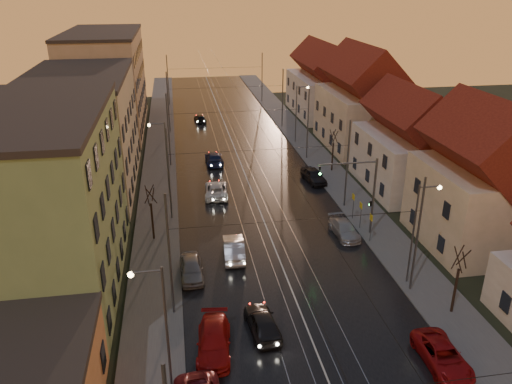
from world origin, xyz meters
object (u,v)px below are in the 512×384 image
driving_car_4 (200,118)px  parked_right_1 (344,229)px  driving_car_1 (234,248)px  parked_left_2 (214,341)px  street_lamp_2 (163,151)px  parked_left_3 (191,268)px  driving_car_3 (214,158)px  parked_right_0 (442,356)px  driving_car_2 (216,190)px  driving_car_0 (262,322)px  street_lamp_3 (298,108)px  street_lamp_1 (418,225)px  parked_right_2 (314,176)px  street_lamp_0 (160,319)px  traffic_light_mast (363,187)px

driving_car_4 → parked_right_1: (10.36, -40.90, -0.00)m
driving_car_1 → parked_left_2: size_ratio=0.95×
street_lamp_2 → parked_left_3: bearing=-83.4°
driving_car_3 → parked_right_0: size_ratio=1.05×
driving_car_2 → driving_car_1: bearing=95.9°
driving_car_1 → parked_left_3: 4.35m
driving_car_0 → parked_left_3: size_ratio=1.02×
driving_car_1 → parked_right_1: driving_car_1 is taller
street_lamp_3 → driving_car_2: 21.93m
driving_car_0 → street_lamp_1: bearing=-167.4°
street_lamp_1 → parked_right_2: street_lamp_1 is taller
driving_car_0 → street_lamp_0: bearing=28.7°
driving_car_4 → parked_right_0: parked_right_0 is taller
parked_left_3 → parked_right_2: parked_right_2 is taller
street_lamp_1 → driving_car_4: (-12.88, 48.99, -4.23)m
driving_car_4 → parked_left_3: size_ratio=0.89×
driving_car_1 → parked_right_1: bearing=-165.1°
driving_car_1 → street_lamp_3: bearing=-109.7°
street_lamp_2 → parked_right_1: bearing=-37.2°
driving_car_3 → driving_car_4: 20.07m
street_lamp_3 → parked_left_2: (-15.30, -41.15, -4.16)m
street_lamp_0 → street_lamp_2: 28.00m
street_lamp_1 → driving_car_3: bearing=113.1°
parked_left_2 → driving_car_1: bearing=83.1°
driving_car_0 → parked_right_2: bearing=-117.6°
driving_car_4 → street_lamp_3: bearing=127.7°
street_lamp_3 → driving_car_1: (-12.71, -30.02, -4.10)m
traffic_light_mast → driving_car_1: 12.38m
driving_car_2 → parked_right_2: bearing=-164.3°
driving_car_0 → parked_left_3: driving_car_0 is taller
parked_right_0 → driving_car_2: bearing=112.3°
driving_car_3 → driving_car_1: bearing=88.6°
street_lamp_2 → parked_left_2: (2.90, -25.15, -4.16)m
street_lamp_1 → parked_left_2: (-15.30, -5.15, -4.16)m
parked_left_3 → parked_right_0: 18.64m
street_lamp_0 → street_lamp_3: 47.62m
street_lamp_0 → parked_left_3: street_lamp_0 is taller
parked_right_0 → traffic_light_mast: bearing=87.2°
traffic_light_mast → parked_left_2: bearing=-137.2°
driving_car_0 → parked_right_1: 15.28m
traffic_light_mast → parked_right_1: size_ratio=1.61×
parked_right_1 → driving_car_0: bearing=-131.7°
parked_left_2 → traffic_light_mast: bearing=49.0°
parked_left_3 → parked_right_0: (14.22, -12.06, -0.07)m
parked_left_3 → parked_right_1: 14.51m
driving_car_1 → parked_left_3: bearing=37.8°
driving_car_1 → driving_car_2: size_ratio=0.94×
parked_left_2 → parked_left_3: size_ratio=1.16×
driving_car_0 → driving_car_1: (-0.66, 9.85, 0.04)m
traffic_light_mast → driving_car_0: 16.59m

